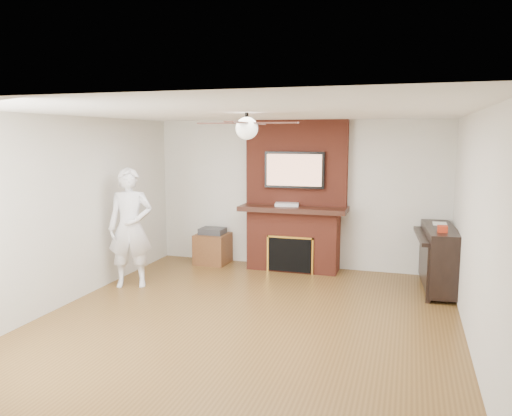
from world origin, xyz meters
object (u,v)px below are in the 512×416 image
(person, at_px, (130,228))
(side_table, at_px, (213,247))
(fireplace, at_px, (295,211))
(piano, at_px, (439,257))

(person, bearing_deg, side_table, 45.61)
(fireplace, distance_m, person, 2.70)
(person, height_order, piano, person)
(fireplace, bearing_deg, piano, -13.55)
(side_table, xyz_separation_m, piano, (3.73, -0.48, 0.21))
(side_table, relative_size, piano, 0.44)
(fireplace, bearing_deg, side_table, -177.36)
(side_table, bearing_deg, fireplace, 3.96)
(piano, bearing_deg, side_table, 168.29)
(person, bearing_deg, fireplace, 16.09)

